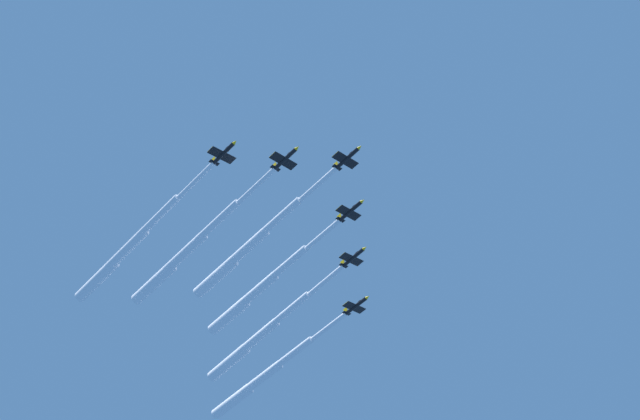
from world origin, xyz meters
TOP-DOWN VIEW (x-y plane):
  - jet_lead at (-24.66, 7.48)m, footprint 61.96×38.71m
  - jet_port_inner at (-26.24, 22.69)m, footprint 58.92×36.74m
  - jet_starboard_inner at (-42.10, 3.14)m, footprint 64.09×40.14m
  - jet_port_mid at (-32.22, 40.99)m, footprint 62.64×39.49m
  - jet_starboard_mid at (-58.78, -1.47)m, footprint 65.12×41.13m
  - jet_port_outer at (-35.99, 56.42)m, footprint 62.97×37.91m

SIDE VIEW (x-z plane):
  - jet_port_outer at x=-35.99m, z-range 212.16..216.68m
  - jet_starboard_inner at x=-42.10m, z-range 212.52..216.93m
  - jet_port_inner at x=-26.24m, z-range 213.26..217.75m
  - jet_port_mid at x=-32.22m, z-range 213.91..218.43m
  - jet_lead at x=-24.66m, z-range 213.94..218.41m
  - jet_starboard_mid at x=-58.78m, z-range 214.46..218.97m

